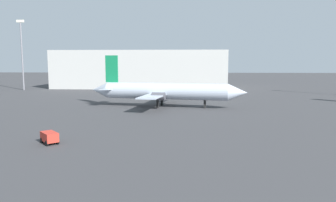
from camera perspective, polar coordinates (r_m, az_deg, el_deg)
The scene contains 4 objects.
airplane_on_taxiway at distance 63.76m, azimuth -0.63°, elevation 1.81°, with size 32.46×21.14×10.57m.
baggage_cart at distance 37.35m, azimuth -20.80°, elevation -6.15°, with size 2.58×2.64×1.30m.
light_mast_left at distance 115.94m, azimuth -25.09°, elevation 8.18°, with size 2.40×0.50×23.15m.
terminal_building at distance 120.16m, azimuth -4.77°, elevation 5.80°, with size 61.73×26.07×13.49m, color #B7B7B2.
Camera 1 is at (-0.37, -7.82, 8.86)m, focal length 33.43 mm.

